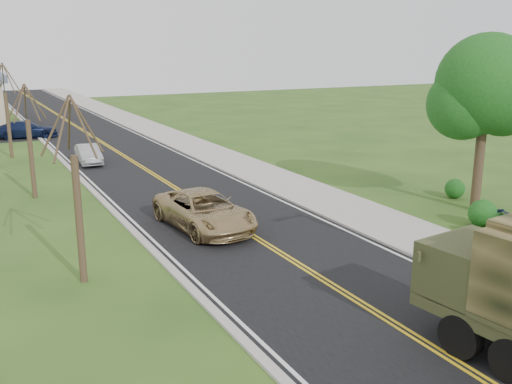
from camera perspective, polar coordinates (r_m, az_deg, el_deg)
ground at (r=14.91m, az=21.41°, el=-16.86°), size 160.00×160.00×0.00m
road at (r=49.62m, az=-15.77°, el=5.20°), size 8.00×120.00×0.01m
curb_right at (r=50.62m, az=-11.17°, el=5.70°), size 0.30×120.00×0.12m
sidewalk_right at (r=51.14m, az=-9.29°, el=5.86°), size 3.20×120.00×0.10m
curb_left at (r=48.94m, az=-20.53°, el=4.75°), size 0.30×120.00×0.10m
leafy_tree at (r=27.81m, az=21.99°, el=9.27°), size 4.83×4.50×8.10m
bare_tree_a at (r=18.90m, az=-17.39°, el=-1.18°), size 1.93×2.26×6.08m
bare_tree_b at (r=30.58m, az=-21.62°, el=3.95°), size 1.83×2.14×5.73m
bare_tree_c at (r=42.38m, az=-23.58°, el=6.83°), size 2.04×2.39×6.42m
suv_champagne at (r=24.03m, az=-5.21°, el=-1.85°), size 3.07×5.85×1.57m
sedan_silver at (r=38.84m, az=-16.41°, el=3.63°), size 1.49×3.81×1.24m
lot_car_navy at (r=51.57m, az=-21.97°, el=5.82°), size 5.16×2.69×1.43m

